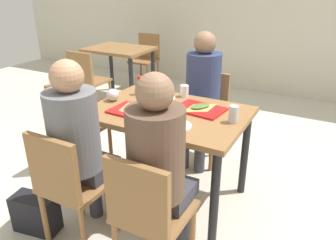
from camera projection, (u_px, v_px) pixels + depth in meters
ground_plane at (168, 196)px, 2.78m from camera, size 10.00×10.00×0.02m
back_wall at (271, 0)px, 4.80m from camera, size 10.00×0.10×2.80m
main_table at (168, 123)px, 2.51m from camera, size 1.18×0.82×0.77m
chair_near_left at (68, 183)px, 2.06m from camera, size 0.40×0.40×0.86m
chair_near_right at (147, 211)px, 1.80m from camera, size 0.40×0.40×0.86m
chair_far_side at (206, 109)px, 3.21m from camera, size 0.40×0.40×0.86m
chair_left_end at (75, 119)px, 2.99m from camera, size 0.40×0.40×0.86m
person_in_red at (79, 139)px, 2.07m from camera, size 0.32×0.42×1.27m
person_in_brown_jacket at (159, 161)px, 1.82m from camera, size 0.32×0.42×1.27m
person_far_side at (201, 89)px, 3.00m from camera, size 0.32×0.42×1.27m
tray_red_near at (135, 111)px, 2.44m from camera, size 0.37×0.28×0.02m
tray_red_far at (200, 109)px, 2.47m from camera, size 0.39×0.30×0.02m
paper_plate_center at (162, 98)px, 2.72m from camera, size 0.22×0.22×0.01m
paper_plate_near_edge at (175, 126)px, 2.21m from camera, size 0.22×0.22×0.01m
pizza_slice_a at (133, 108)px, 2.45m from camera, size 0.26×0.26×0.02m
pizza_slice_b at (200, 107)px, 2.47m from camera, size 0.23×0.27×0.02m
plastic_cup_a at (184, 91)px, 2.74m from camera, size 0.07×0.07×0.10m
plastic_cup_b at (147, 122)px, 2.15m from camera, size 0.07×0.07×0.10m
soda_can at (234, 114)px, 2.24m from camera, size 0.07×0.07×0.12m
condiment_bottle at (141, 85)px, 2.78m from camera, size 0.06×0.06×0.16m
foil_bundle at (113, 95)px, 2.65m from camera, size 0.10×0.10×0.10m
handbag at (36, 213)px, 2.34m from camera, size 0.34×0.21×0.28m
background_table at (119, 57)px, 4.75m from camera, size 0.90×0.70×0.77m
background_chair_near at (86, 78)px, 4.21m from camera, size 0.40×0.40×0.86m
background_chair_far at (146, 56)px, 5.40m from camera, size 0.40×0.40×0.86m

